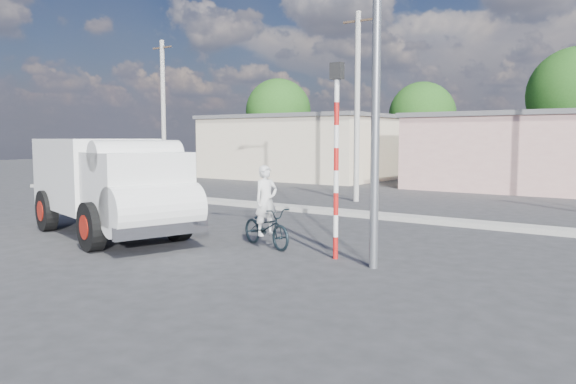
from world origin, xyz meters
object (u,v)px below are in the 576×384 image
Objects in this scene: cyclist at (266,213)px; traffic_pole at (336,144)px; truck at (111,183)px; streetlight at (370,27)px; bicycle at (266,227)px.

cyclist is 2.73m from traffic_pole.
truck is 1.59× the size of traffic_pole.
streetlight reaches higher than cyclist.
cyclist is at bearing 175.12° from traffic_pole.
truck is 4.62m from cyclist.
truck is at bearing -170.38° from traffic_pole.
traffic_pole is 2.56m from streetlight.
traffic_pole is at bearing 162.27° from streetlight.
streetlight is (0.94, -0.30, 2.37)m from traffic_pole.
bicycle is at bearing 32.57° from truck.
bicycle is at bearing 175.12° from traffic_pole.
truck is 4.68m from bicycle.
cyclist is at bearing 32.57° from truck.
truck is at bearing -173.85° from streetlight.
bicycle is 2.98m from traffic_pole.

